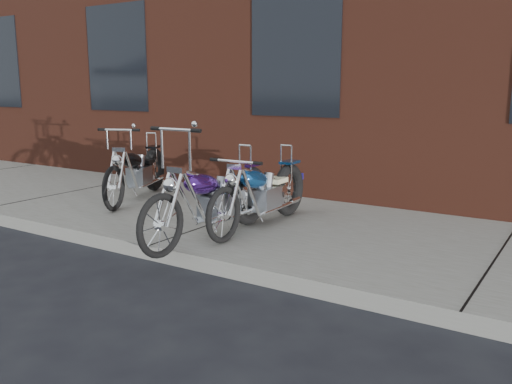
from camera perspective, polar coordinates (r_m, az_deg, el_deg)
The scene contains 5 objects.
ground at distance 5.59m, azimuth -11.22°, elevation -7.05°, with size 120.00×120.00×0.00m, color black.
sidewalk at distance 6.68m, azimuth -2.32°, elevation -3.19°, with size 22.00×3.00×0.15m, color slate.
chopper_purple at distance 5.65m, azimuth -4.54°, elevation -1.08°, with size 0.52×2.13×1.19m.
chopper_blue at distance 6.09m, azimuth 0.62°, elevation -0.34°, with size 0.49×2.02×0.88m.
chopper_third at distance 7.79m, azimuth -12.39°, elevation 1.94°, with size 0.87×1.93×1.04m.
Camera 1 is at (3.72, -3.80, 1.71)m, focal length 38.00 mm.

